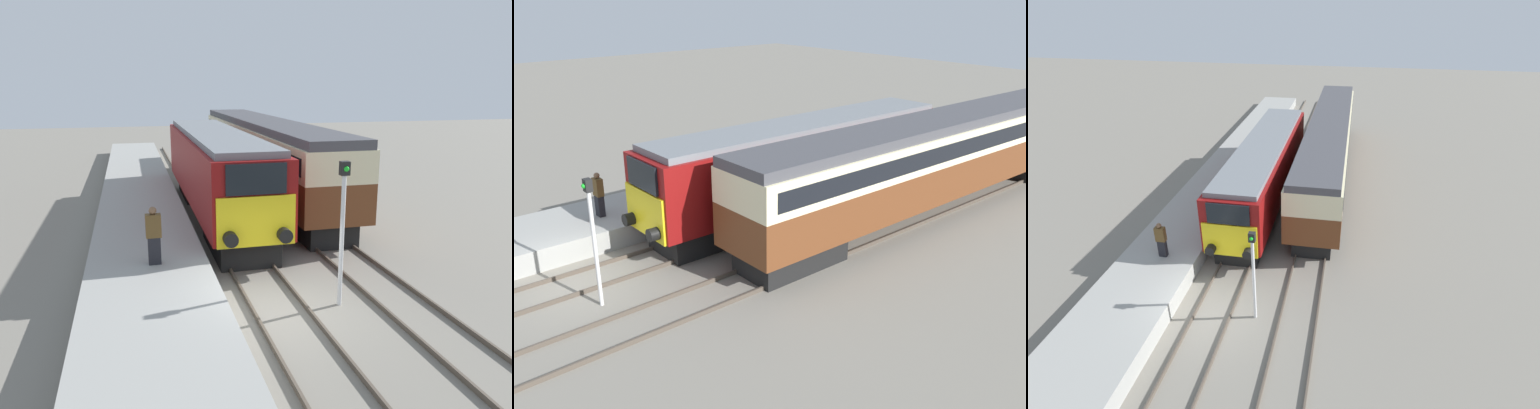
# 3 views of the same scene
# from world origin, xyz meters

# --- Properties ---
(ground_plane) EXTENTS (120.00, 120.00, 0.00)m
(ground_plane) POSITION_xyz_m (0.00, 0.00, 0.00)
(ground_plane) COLOR slate
(platform_left) EXTENTS (3.50, 50.00, 0.81)m
(platform_left) POSITION_xyz_m (-3.30, 8.00, 0.40)
(platform_left) COLOR gray
(platform_left) RESTS_ON ground_plane
(rails_near_track) EXTENTS (1.51, 60.00, 0.14)m
(rails_near_track) POSITION_xyz_m (0.00, 5.00, 0.07)
(rails_near_track) COLOR #4C4238
(rails_near_track) RESTS_ON ground_plane
(rails_far_track) EXTENTS (1.50, 60.00, 0.14)m
(rails_far_track) POSITION_xyz_m (3.40, 5.00, 0.07)
(rails_far_track) COLOR #4C4238
(rails_far_track) RESTS_ON ground_plane
(locomotive) EXTENTS (2.70, 14.85, 3.87)m
(locomotive) POSITION_xyz_m (0.00, 9.84, 2.17)
(locomotive) COLOR black
(locomotive) RESTS_ON ground_plane
(passenger_carriage) EXTENTS (2.75, 20.75, 4.01)m
(passenger_carriage) POSITION_xyz_m (3.40, 14.34, 2.45)
(passenger_carriage) COLOR black
(passenger_carriage) RESTS_ON ground_plane
(person_on_platform) EXTENTS (0.44, 0.26, 1.70)m
(person_on_platform) POSITION_xyz_m (-3.10, 2.35, 1.65)
(person_on_platform) COLOR black
(person_on_platform) RESTS_ON platform_left
(signal_post) EXTENTS (0.24, 0.28, 3.96)m
(signal_post) POSITION_xyz_m (1.70, 0.09, 2.35)
(signal_post) COLOR silver
(signal_post) RESTS_ON ground_plane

